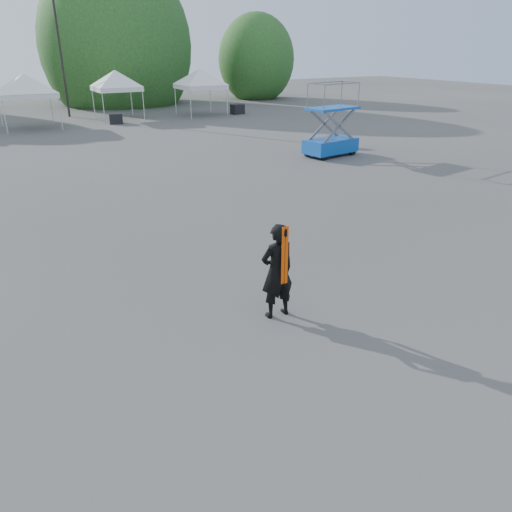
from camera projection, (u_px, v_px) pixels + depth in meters
ground at (232, 305)px, 10.30m from camera, size 120.00×120.00×0.00m
light_pole_east at (58, 36)px, 35.02m from camera, size 0.60×0.25×9.80m
tree_mid_e at (116, 46)px, 43.63m from camera, size 5.12×5.12×7.79m
tree_far_e at (256, 59)px, 48.50m from camera, size 3.84×3.84×5.84m
tent_e at (24, 78)px, 30.68m from camera, size 4.74×4.74×3.88m
tent_f at (115, 74)px, 34.94m from camera, size 4.26×4.26×3.88m
tent_g at (200, 73)px, 36.69m from camera, size 4.42×4.42×3.88m
man at (277, 271)px, 9.55m from camera, size 0.70×0.46×1.92m
scissor_lift at (332, 120)px, 23.47m from camera, size 2.76×1.66×3.36m
crate_mid at (116, 119)px, 33.70m from camera, size 1.00×0.86×0.67m
crate_east at (237, 109)px, 38.49m from camera, size 0.99×0.81×0.72m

